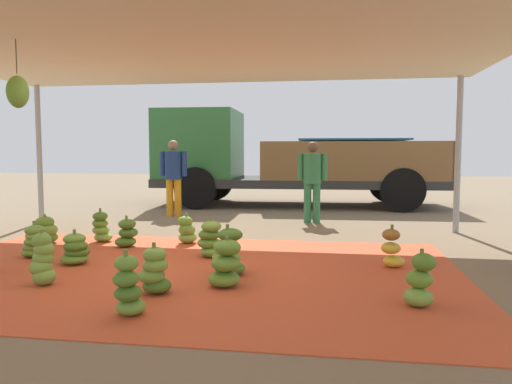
{
  "coord_description": "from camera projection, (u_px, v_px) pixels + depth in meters",
  "views": [
    {
      "loc": [
        1.7,
        -5.25,
        1.37
      ],
      "look_at": [
        0.55,
        2.21,
        0.74
      ],
      "focal_mm": 34.14,
      "sensor_mm": 36.0,
      "label": 1
    }
  ],
  "objects": [
    {
      "name": "banana_bunch_13",
      "position": [
        187.0,
        231.0,
        7.2
      ],
      "size": [
        0.38,
        0.38,
        0.44
      ],
      "color": "#75A83D",
      "rests_on": "tarp_orange"
    },
    {
      "name": "worker_0",
      "position": [
        173.0,
        172.0,
        10.24
      ],
      "size": [
        0.59,
        0.36,
        1.6
      ],
      "color": "orange",
      "rests_on": "ground"
    },
    {
      "name": "ground_plane",
      "position": [
        232.0,
        230.0,
        8.5
      ],
      "size": [
        40.0,
        40.0,
        0.0
      ],
      "primitive_type": "plane",
      "color": "#7F6B51"
    },
    {
      "name": "banana_bunch_14",
      "position": [
        127.0,
        234.0,
        6.93
      ],
      "size": [
        0.37,
        0.36,
        0.45
      ],
      "color": "#477523",
      "rests_on": "tarp_orange"
    },
    {
      "name": "cargo_truck_main",
      "position": [
        284.0,
        159.0,
        12.33
      ],
      "size": [
        7.12,
        2.69,
        2.4
      ],
      "color": "#2D2D2D",
      "rests_on": "ground"
    },
    {
      "name": "tent_canopy",
      "position": [
        172.0,
        37.0,
        5.25
      ],
      "size": [
        8.0,
        7.0,
        2.67
      ],
      "color": "#9EA0A5",
      "rests_on": "ground"
    },
    {
      "name": "banana_bunch_0",
      "position": [
        392.0,
        250.0,
        5.7
      ],
      "size": [
        0.32,
        0.3,
        0.51
      ],
      "color": "gold",
      "rests_on": "tarp_orange"
    },
    {
      "name": "banana_bunch_9",
      "position": [
        75.0,
        250.0,
        5.88
      ],
      "size": [
        0.42,
        0.43,
        0.42
      ],
      "color": "#60932D",
      "rests_on": "tarp_orange"
    },
    {
      "name": "banana_bunch_10",
      "position": [
        46.0,
        231.0,
        7.19
      ],
      "size": [
        0.45,
        0.45,
        0.43
      ],
      "color": "#518428",
      "rests_on": "tarp_orange"
    },
    {
      "name": "banana_bunch_8",
      "position": [
        211.0,
        240.0,
        6.27
      ],
      "size": [
        0.47,
        0.43,
        0.52
      ],
      "color": "#6B9E38",
      "rests_on": "tarp_orange"
    },
    {
      "name": "banana_bunch_2",
      "position": [
        226.0,
        265.0,
        4.89
      ],
      "size": [
        0.45,
        0.45,
        0.51
      ],
      "color": "#60932D",
      "rests_on": "tarp_orange"
    },
    {
      "name": "banana_bunch_1",
      "position": [
        101.0,
        228.0,
        7.32
      ],
      "size": [
        0.38,
        0.36,
        0.51
      ],
      "color": "#75A83D",
      "rests_on": "tarp_orange"
    },
    {
      "name": "tarp_orange",
      "position": [
        179.0,
        271.0,
        5.55
      ],
      "size": [
        6.36,
        4.18,
        0.01
      ],
      "primitive_type": "cube",
      "color": "#D1512D",
      "rests_on": "ground"
    },
    {
      "name": "banana_bunch_6",
      "position": [
        128.0,
        288.0,
        4.02
      ],
      "size": [
        0.34,
        0.36,
        0.56
      ],
      "color": "#6B9E38",
      "rests_on": "tarp_orange"
    },
    {
      "name": "banana_bunch_5",
      "position": [
        35.0,
        242.0,
        6.24
      ],
      "size": [
        0.42,
        0.42,
        0.47
      ],
      "color": "#60932D",
      "rests_on": "tarp_orange"
    },
    {
      "name": "banana_bunch_11",
      "position": [
        43.0,
        260.0,
        4.97
      ],
      "size": [
        0.33,
        0.33,
        0.57
      ],
      "color": "#75A83D",
      "rests_on": "tarp_orange"
    },
    {
      "name": "banana_bunch_3",
      "position": [
        420.0,
        281.0,
        4.28
      ],
      "size": [
        0.37,
        0.36,
        0.51
      ],
      "color": "#75A83D",
      "rests_on": "tarp_orange"
    },
    {
      "name": "banana_bunch_4",
      "position": [
        155.0,
        272.0,
        4.66
      ],
      "size": [
        0.4,
        0.39,
        0.49
      ],
      "color": "#477523",
      "rests_on": "tarp_orange"
    },
    {
      "name": "banana_bunch_7",
      "position": [
        228.0,
        253.0,
        5.35
      ],
      "size": [
        0.49,
        0.48,
        0.57
      ],
      "color": "#477523",
      "rests_on": "tarp_orange"
    },
    {
      "name": "worker_1",
      "position": [
        312.0,
        176.0,
        9.29
      ],
      "size": [
        0.57,
        0.35,
        1.55
      ],
      "color": "#337A4C",
      "rests_on": "ground"
    }
  ]
}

